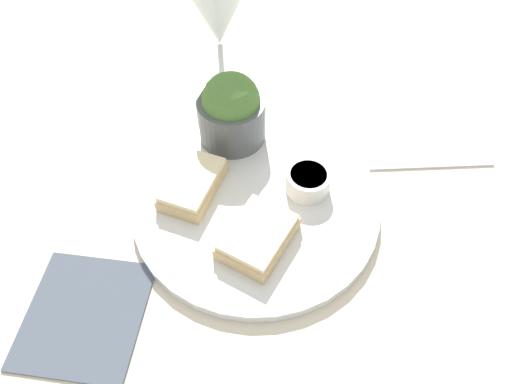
% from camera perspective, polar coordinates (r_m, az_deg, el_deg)
% --- Properties ---
extents(ground_plane, '(4.00, 4.00, 0.00)m').
position_cam_1_polar(ground_plane, '(0.64, 0.00, -1.87)').
color(ground_plane, beige).
extents(dinner_plate, '(0.31, 0.31, 0.01)m').
position_cam_1_polar(dinner_plate, '(0.64, 0.00, -1.50)').
color(dinner_plate, silver).
rests_on(dinner_plate, ground_plane).
extents(salad_bowl, '(0.09, 0.09, 0.10)m').
position_cam_1_polar(salad_bowl, '(0.67, -2.84, 9.24)').
color(salad_bowl, '#4C5156').
rests_on(salad_bowl, dinner_plate).
extents(sauce_ramekin, '(0.06, 0.06, 0.03)m').
position_cam_1_polar(sauce_ramekin, '(0.63, 5.95, 1.32)').
color(sauce_ramekin, white).
rests_on(sauce_ramekin, dinner_plate).
extents(cheese_toast_near, '(0.10, 0.08, 0.03)m').
position_cam_1_polar(cheese_toast_near, '(0.58, 0.21, -5.12)').
color(cheese_toast_near, '#D1B27F').
rests_on(cheese_toast_near, dinner_plate).
extents(cheese_toast_far, '(0.11, 0.08, 0.03)m').
position_cam_1_polar(cheese_toast_far, '(0.64, -7.25, 0.90)').
color(cheese_toast_far, '#D1B27F').
rests_on(cheese_toast_far, dinner_plate).
extents(wine_glass, '(0.09, 0.09, 0.19)m').
position_cam_1_polar(wine_glass, '(0.71, -4.36, 19.31)').
color(wine_glass, silver).
rests_on(wine_glass, ground_plane).
extents(napkin, '(0.19, 0.18, 0.01)m').
position_cam_1_polar(napkin, '(0.60, -19.03, -13.07)').
color(napkin, '#4C5666').
rests_on(napkin, ground_plane).
extents(fork, '(0.12, 0.14, 0.01)m').
position_cam_1_polar(fork, '(0.72, 19.46, 2.94)').
color(fork, silver).
rests_on(fork, ground_plane).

